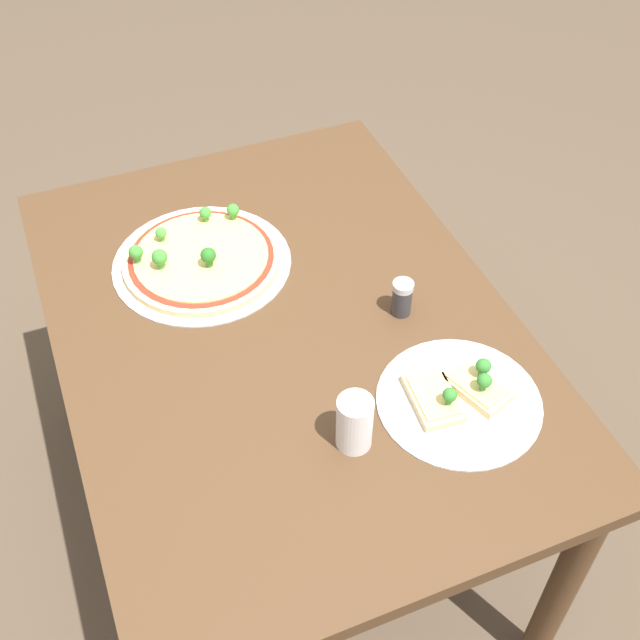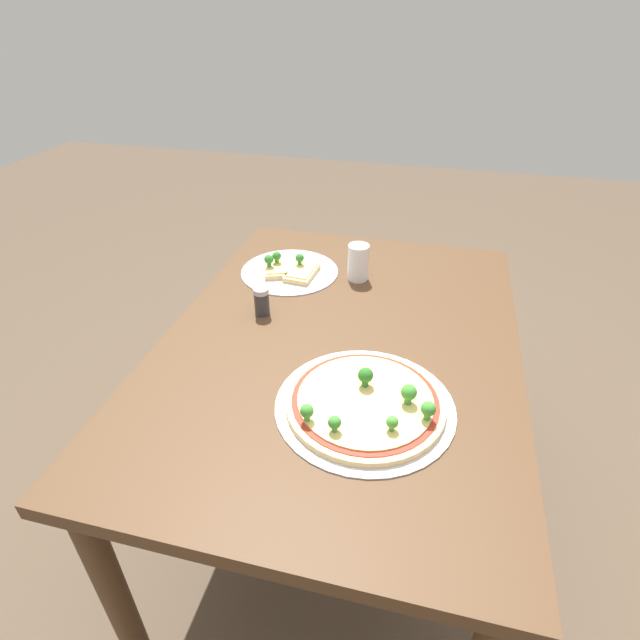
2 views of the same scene
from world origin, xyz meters
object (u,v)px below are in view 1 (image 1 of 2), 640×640
pizza_tray_whole (201,259)px  drinking_cup (355,423)px  pizza_tray_slice (458,395)px  condiment_shaker (402,298)px  dining_table (285,353)px

pizza_tray_whole → drinking_cup: (-0.55, -0.12, 0.04)m
pizza_tray_slice → condiment_shaker: (0.24, -0.00, 0.03)m
dining_table → drinking_cup: bearing=-177.6°
pizza_tray_whole → pizza_tray_slice: 0.63m
dining_table → condiment_shaker: (-0.06, -0.23, 0.13)m
pizza_tray_whole → pizza_tray_slice: (-0.53, -0.33, -0.00)m
dining_table → pizza_tray_slice: pizza_tray_slice is taller
condiment_shaker → pizza_tray_slice: bearing=179.4°
dining_table → pizza_tray_slice: (-0.30, -0.23, 0.10)m
pizza_tray_whole → drinking_cup: size_ratio=3.45×
pizza_tray_slice → pizza_tray_whole: bearing=31.8°
drinking_cup → pizza_tray_slice: bearing=-85.9°
dining_table → condiment_shaker: bearing=-104.9°
pizza_tray_whole → condiment_shaker: size_ratio=4.81×
pizza_tray_whole → pizza_tray_slice: bearing=-148.2°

